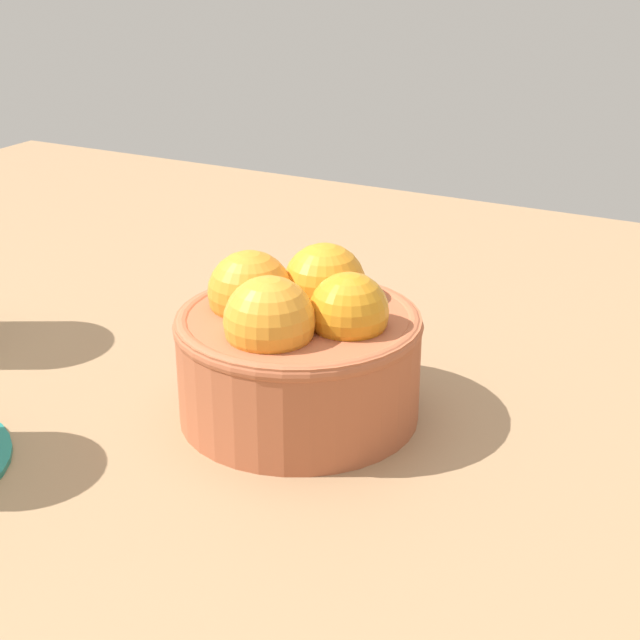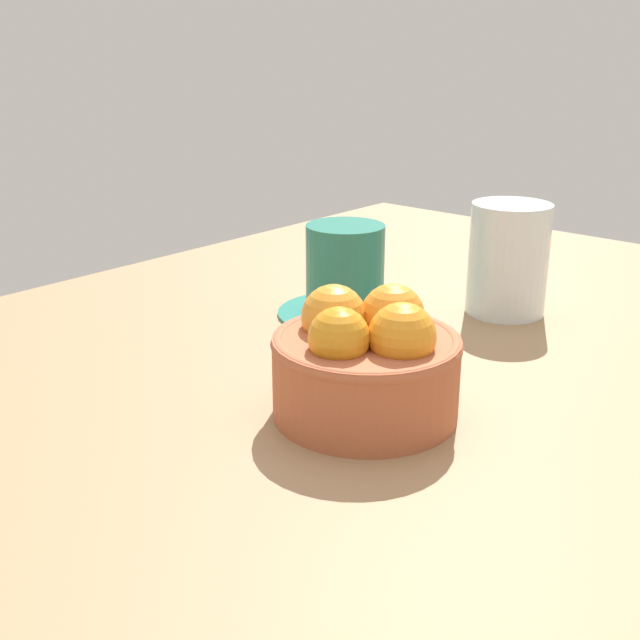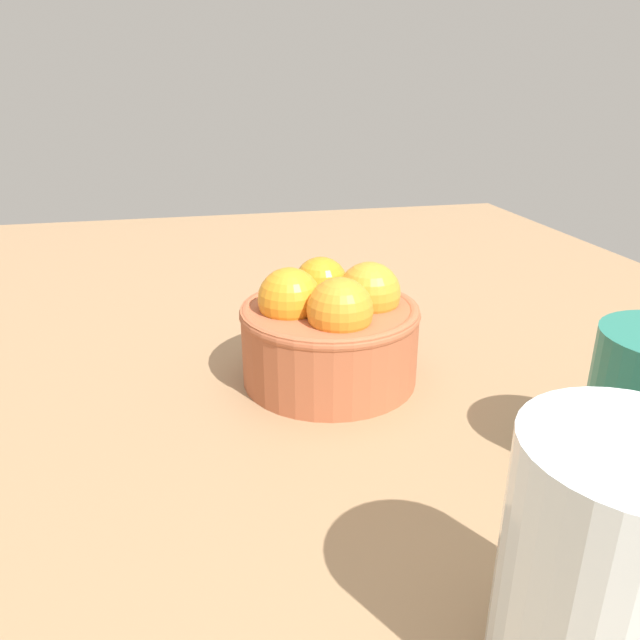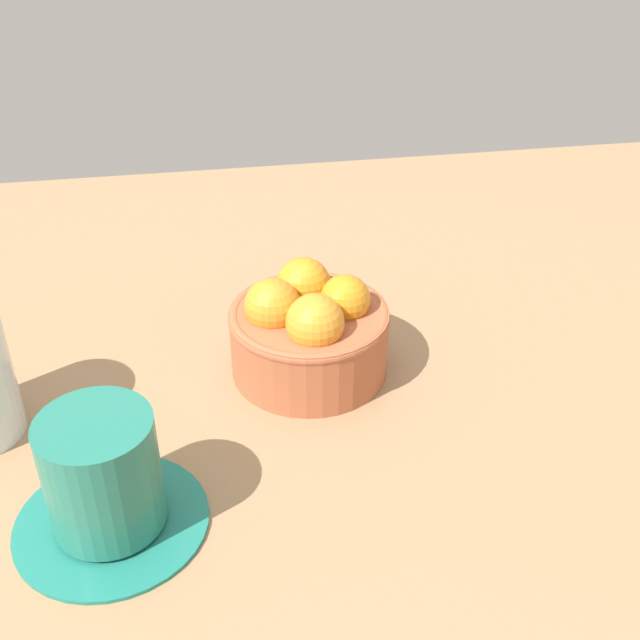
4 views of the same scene
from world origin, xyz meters
The scene contains 3 objects.
ground_plane centered at (0.00, 0.00, -2.03)cm, with size 124.05×90.09×4.07cm, color #997551.
terracotta_bowl centered at (0.05, 0.02, 4.09)cm, with size 13.24×13.24×8.96cm.
coffee_cup centered at (15.68, 14.84, 3.89)cm, with size 12.92×12.92×8.78cm.
Camera 4 is at (8.16, 53.68, 40.57)cm, focal length 44.76 mm.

